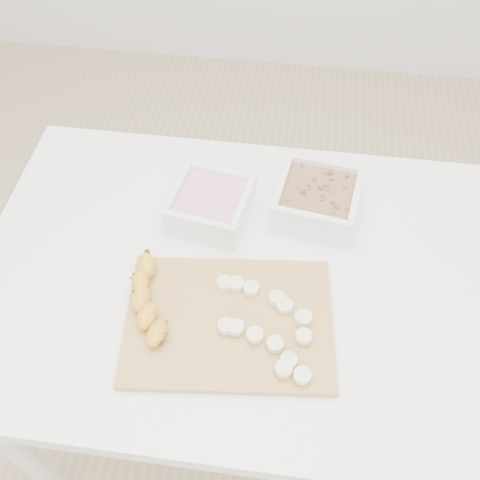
# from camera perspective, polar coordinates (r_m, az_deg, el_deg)

# --- Properties ---
(ground) EXTENTS (3.50, 3.50, 0.00)m
(ground) POSITION_cam_1_polar(r_m,az_deg,el_deg) (1.69, -0.14, -17.60)
(ground) COLOR #C6AD89
(ground) RESTS_ON ground
(table) EXTENTS (1.00, 0.70, 0.75)m
(table) POSITION_cam_1_polar(r_m,az_deg,el_deg) (1.09, -0.21, -6.17)
(table) COLOR white
(table) RESTS_ON ground
(bowl_yogurt) EXTENTS (0.17, 0.17, 0.07)m
(bowl_yogurt) POSITION_cam_1_polar(r_m,az_deg,el_deg) (1.07, -3.17, 3.79)
(bowl_yogurt) COLOR white
(bowl_yogurt) RESTS_ON table
(bowl_granola) EXTENTS (0.18, 0.18, 0.07)m
(bowl_granola) POSITION_cam_1_polar(r_m,az_deg,el_deg) (1.08, 8.20, 4.32)
(bowl_granola) COLOR white
(bowl_granola) RESTS_ON table
(cutting_board) EXTENTS (0.39, 0.29, 0.01)m
(cutting_board) POSITION_cam_1_polar(r_m,az_deg,el_deg) (0.95, -1.17, -8.69)
(cutting_board) COLOR tan
(cutting_board) RESTS_ON table
(banana) EXTENTS (0.08, 0.19, 0.03)m
(banana) POSITION_cam_1_polar(r_m,az_deg,el_deg) (0.96, -9.74, -6.37)
(banana) COLOR orange
(banana) RESTS_ON cutting_board
(banana_slices) EXTENTS (0.18, 0.19, 0.02)m
(banana_slices) POSITION_cam_1_polar(r_m,az_deg,el_deg) (0.93, 3.16, -8.90)
(banana_slices) COLOR beige
(banana_slices) RESTS_ON cutting_board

